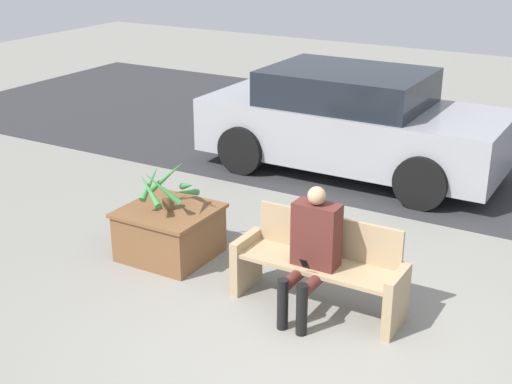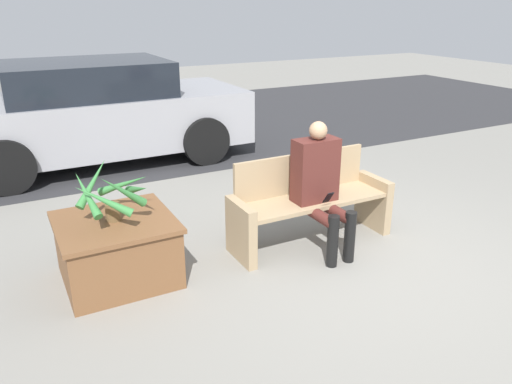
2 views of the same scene
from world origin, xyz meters
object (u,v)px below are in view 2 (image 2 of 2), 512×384
Objects in this scene: person_seated at (320,182)px; bench at (309,202)px; potted_plant at (112,193)px; parked_car at (96,112)px; planter_box at (117,248)px.

bench is at bearing 87.69° from person_seated.
potted_plant is (-1.88, 0.13, 0.38)m from bench.
parked_car is at bearing 108.22° from person_seated.
person_seated reaches higher than planter_box.
parked_car is (0.58, 3.60, 0.45)m from planter_box.
bench is 1.73× the size of planter_box.
person_seated is 0.29× the size of parked_car.
person_seated is at bearing -92.31° from bench.
parked_car reaches higher than bench.
person_seated reaches higher than bench.
planter_box is at bearing -99.20° from parked_car.
potted_plant is (0.00, -0.01, 0.50)m from planter_box.
parked_car is at bearing 80.86° from potted_plant.
potted_plant reaches higher than planter_box.
bench is 3.97m from parked_car.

